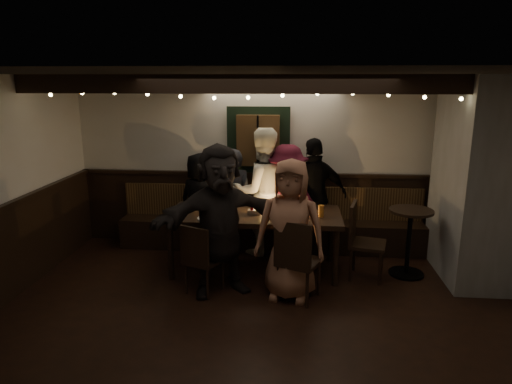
# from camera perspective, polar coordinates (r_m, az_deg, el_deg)

# --- Properties ---
(room) EXTENTS (6.02, 5.01, 2.62)m
(room) POSITION_cam_1_polar(r_m,az_deg,el_deg) (6.05, 11.53, -0.43)
(room) COLOR black
(room) RESTS_ON ground
(dining_table) EXTENTS (2.28, 0.98, 0.99)m
(dining_table) POSITION_cam_1_polar(r_m,az_deg,el_deg) (6.10, -0.18, -3.24)
(dining_table) COLOR black
(dining_table) RESTS_ON ground
(chair_near_left) EXTENTS (0.53, 0.53, 0.88)m
(chair_near_left) POSITION_cam_1_polar(r_m,az_deg,el_deg) (5.53, -7.07, -7.93)
(chair_near_left) COLOR black
(chair_near_left) RESTS_ON ground
(chair_near_right) EXTENTS (0.60, 0.60, 1.00)m
(chair_near_right) POSITION_cam_1_polar(r_m,az_deg,el_deg) (5.32, 5.04, -8.01)
(chair_near_right) COLOR black
(chair_near_right) RESTS_ON ground
(chair_end) EXTENTS (0.54, 0.54, 1.00)m
(chair_end) POSITION_cam_1_polar(r_m,az_deg,el_deg) (6.10, 12.93, -5.41)
(chair_end) COLOR black
(chair_end) RESTS_ON ground
(high_top) EXTENTS (0.57, 0.57, 0.90)m
(high_top) POSITION_cam_1_polar(r_m,az_deg,el_deg) (6.34, 18.62, -4.98)
(high_top) COLOR black
(high_top) RESTS_ON ground
(person_a) EXTENTS (0.84, 0.69, 1.49)m
(person_a) POSITION_cam_1_polar(r_m,az_deg,el_deg) (6.95, -6.93, -1.20)
(person_a) COLOR black
(person_a) RESTS_ON ground
(person_b) EXTENTS (0.57, 0.38, 1.56)m
(person_b) POSITION_cam_1_polar(r_m,az_deg,el_deg) (6.85, -2.81, -1.01)
(person_b) COLOR #25272E
(person_b) RESTS_ON ground
(person_c) EXTENTS (1.10, 0.98, 1.88)m
(person_c) POSITION_cam_1_polar(r_m,az_deg,el_deg) (6.69, 0.76, 0.05)
(person_c) COLOR white
(person_c) RESTS_ON ground
(person_d) EXTENTS (1.10, 0.69, 1.64)m
(person_d) POSITION_cam_1_polar(r_m,az_deg,el_deg) (6.67, 3.87, -1.06)
(person_d) COLOR #440E1D
(person_d) RESTS_ON ground
(person_e) EXTENTS (1.09, 0.69, 1.73)m
(person_e) POSITION_cam_1_polar(r_m,az_deg,el_deg) (6.78, 7.27, -0.54)
(person_e) COLOR black
(person_e) RESTS_ON ground
(person_f) EXTENTS (1.77, 1.21, 1.83)m
(person_f) POSITION_cam_1_polar(r_m,az_deg,el_deg) (5.43, -4.49, -3.56)
(person_f) COLOR black
(person_f) RESTS_ON ground
(person_g) EXTENTS (0.89, 0.65, 1.68)m
(person_g) POSITION_cam_1_polar(r_m,az_deg,el_deg) (5.33, 4.28, -4.76)
(person_g) COLOR #9D6449
(person_g) RESTS_ON ground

